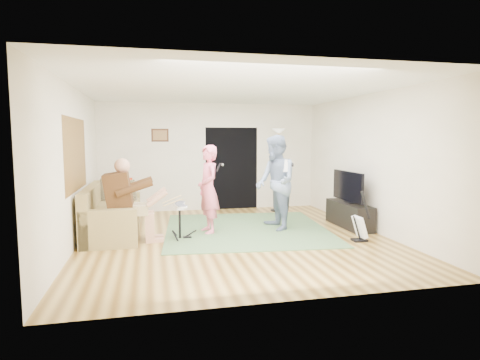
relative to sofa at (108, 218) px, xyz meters
name	(u,v)px	position (x,y,z in m)	size (l,w,h in m)	color
floor	(235,237)	(2.30, -0.76, -0.31)	(6.00, 6.00, 0.00)	brown
walls	(235,165)	(2.30, -0.76, 1.04)	(5.50, 6.00, 2.70)	#EFE6CF
ceiling	(235,89)	(2.30, -0.76, 2.39)	(6.00, 6.00, 0.00)	white
window_blinds	(76,155)	(-0.44, -0.56, 1.24)	(2.05, 2.05, 0.00)	brown
doorway	(232,168)	(2.85, 2.23, 0.74)	(2.10, 2.10, 0.00)	black
picture_frame	(160,135)	(1.05, 2.23, 1.59)	(0.42, 0.03, 0.32)	#3F2314
area_rug	(246,229)	(2.66, -0.17, -0.30)	(3.17, 3.27, 0.02)	#4A6E43
sofa	(108,218)	(0.00, 0.00, 0.00)	(0.95, 2.30, 0.93)	#95814A
drummer	(131,209)	(0.45, -0.65, 0.27)	(0.96, 0.54, 1.48)	#4A2D15
drum_kit	(180,223)	(1.30, -0.65, -0.02)	(0.36, 0.64, 0.66)	black
singer	(208,189)	(1.88, -0.28, 0.54)	(0.62, 0.41, 1.70)	#F76B87
microphone	(218,167)	(2.08, -0.28, 0.96)	(0.06, 0.06, 0.24)	black
guitarist	(276,182)	(3.23, -0.30, 0.64)	(0.92, 0.72, 1.90)	#7285A7
guitar_held	(285,165)	(3.43, -0.30, 0.98)	(0.12, 0.60, 0.26)	white
guitar_spare	(360,227)	(4.43, -1.51, -0.05)	(0.32, 0.29, 0.90)	black
torchiere_lamp	(278,155)	(3.92, 1.65, 1.10)	(0.37, 0.37, 2.06)	black
dining_chair	(123,207)	(0.20, 1.04, 0.03)	(0.44, 0.46, 0.96)	tan
tv_cabinet	(349,215)	(4.80, -0.40, -0.06)	(0.40, 1.40, 0.50)	black
television	(348,186)	(4.75, -0.40, 0.54)	(0.06, 1.18, 0.61)	black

